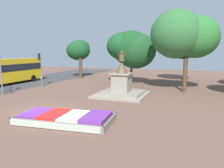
{
  "coord_description": "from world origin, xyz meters",
  "views": [
    {
      "loc": [
        9.87,
        -11.97,
        4.09
      ],
      "look_at": [
        3.94,
        3.55,
        1.62
      ],
      "focal_mm": 35.0,
      "sensor_mm": 36.0,
      "label": 1
    }
  ],
  "objects_px": {
    "statue_monument": "(122,86)",
    "traffic_light_far_corner": "(40,64)",
    "flower_planter": "(66,118)",
    "city_bus": "(6,70)",
    "kerb_bollard_north": "(11,89)",
    "traffic_light_mid_block": "(0,66)"
  },
  "relations": [
    {
      "from": "statue_monument",
      "to": "traffic_light_far_corner",
      "type": "bearing_deg",
      "value": 170.93
    },
    {
      "from": "flower_planter",
      "to": "statue_monument",
      "type": "relative_size",
      "value": 1.26
    },
    {
      "from": "statue_monument",
      "to": "city_bus",
      "type": "height_order",
      "value": "statue_monument"
    },
    {
      "from": "traffic_light_far_corner",
      "to": "kerb_bollard_north",
      "type": "height_order",
      "value": "traffic_light_far_corner"
    },
    {
      "from": "statue_monument",
      "to": "flower_planter",
      "type": "bearing_deg",
      "value": -94.02
    },
    {
      "from": "traffic_light_far_corner",
      "to": "kerb_bollard_north",
      "type": "relative_size",
      "value": 5.03
    },
    {
      "from": "traffic_light_mid_block",
      "to": "traffic_light_far_corner",
      "type": "xyz_separation_m",
      "value": [
        0.3,
        5.4,
        -0.12
      ]
    },
    {
      "from": "flower_planter",
      "to": "traffic_light_far_corner",
      "type": "distance_m",
      "value": 14.45
    },
    {
      "from": "statue_monument",
      "to": "traffic_light_mid_block",
      "type": "bearing_deg",
      "value": -161.01
    },
    {
      "from": "traffic_light_mid_block",
      "to": "city_bus",
      "type": "relative_size",
      "value": 0.38
    },
    {
      "from": "city_bus",
      "to": "kerb_bollard_north",
      "type": "height_order",
      "value": "city_bus"
    },
    {
      "from": "city_bus",
      "to": "kerb_bollard_north",
      "type": "xyz_separation_m",
      "value": [
        5.06,
        -4.4,
        -1.41
      ]
    },
    {
      "from": "traffic_light_mid_block",
      "to": "kerb_bollard_north",
      "type": "relative_size",
      "value": 5.17
    },
    {
      "from": "traffic_light_mid_block",
      "to": "city_bus",
      "type": "xyz_separation_m",
      "value": [
        -4.88,
        5.34,
        -0.97
      ]
    },
    {
      "from": "city_bus",
      "to": "traffic_light_mid_block",
      "type": "bearing_deg",
      "value": -47.56
    },
    {
      "from": "city_bus",
      "to": "kerb_bollard_north",
      "type": "bearing_deg",
      "value": -41.02
    },
    {
      "from": "traffic_light_far_corner",
      "to": "kerb_bollard_north",
      "type": "xyz_separation_m",
      "value": [
        -0.12,
        -4.47,
        -2.26
      ]
    },
    {
      "from": "flower_planter",
      "to": "traffic_light_mid_block",
      "type": "height_order",
      "value": "traffic_light_mid_block"
    },
    {
      "from": "flower_planter",
      "to": "kerb_bollard_north",
      "type": "bearing_deg",
      "value": 150.17
    },
    {
      "from": "flower_planter",
      "to": "traffic_light_far_corner",
      "type": "relative_size",
      "value": 1.49
    },
    {
      "from": "kerb_bollard_north",
      "to": "flower_planter",
      "type": "bearing_deg",
      "value": -29.83
    },
    {
      "from": "traffic_light_far_corner",
      "to": "traffic_light_mid_block",
      "type": "bearing_deg",
      "value": -93.15
    }
  ]
}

